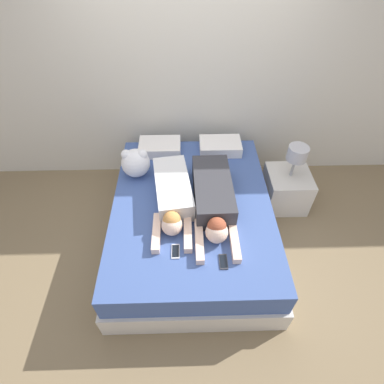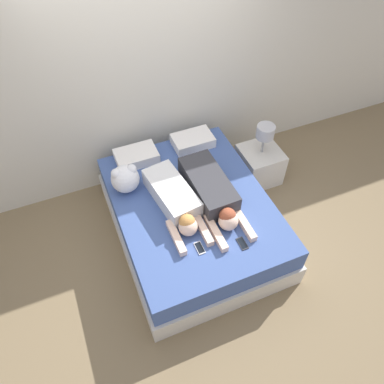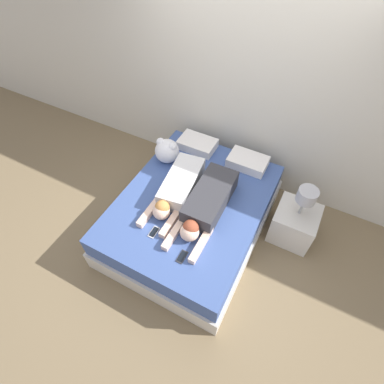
{
  "view_description": "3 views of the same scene",
  "coord_description": "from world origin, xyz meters",
  "px_view_note": "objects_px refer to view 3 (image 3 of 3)",
  "views": [
    {
      "loc": [
        -0.05,
        -1.98,
        2.76
      ],
      "look_at": [
        0.0,
        0.0,
        0.71
      ],
      "focal_mm": 28.0,
      "sensor_mm": 36.0,
      "label": 1
    },
    {
      "loc": [
        -0.96,
        -2.32,
        3.6
      ],
      "look_at": [
        0.0,
        0.0,
        0.71
      ],
      "focal_mm": 35.0,
      "sensor_mm": 36.0,
      "label": 2
    },
    {
      "loc": [
        0.97,
        -1.85,
        3.25
      ],
      "look_at": [
        0.0,
        0.0,
        0.71
      ],
      "focal_mm": 28.0,
      "sensor_mm": 36.0,
      "label": 3
    }
  ],
  "objects_px": {
    "cell_phone_right": "(182,257)",
    "plush_toy": "(167,151)",
    "person_right": "(206,204)",
    "nightstand": "(295,222)",
    "bed": "(192,215)",
    "person_left": "(177,189)",
    "pillow_head_right": "(248,162)",
    "pillow_head_left": "(197,144)",
    "cell_phone_left": "(154,232)"
  },
  "relations": [
    {
      "from": "cell_phone_right",
      "to": "plush_toy",
      "type": "xyz_separation_m",
      "value": [
        -0.82,
        1.11,
        0.15
      ]
    },
    {
      "from": "person_right",
      "to": "nightstand",
      "type": "height_order",
      "value": "nightstand"
    },
    {
      "from": "plush_toy",
      "to": "bed",
      "type": "bearing_deg",
      "value": -37.14
    },
    {
      "from": "person_left",
      "to": "nightstand",
      "type": "bearing_deg",
      "value": 20.3
    },
    {
      "from": "person_left",
      "to": "pillow_head_right",
      "type": "bearing_deg",
      "value": 56.82
    },
    {
      "from": "pillow_head_left",
      "to": "person_left",
      "type": "height_order",
      "value": "person_left"
    },
    {
      "from": "bed",
      "to": "pillow_head_left",
      "type": "height_order",
      "value": "pillow_head_left"
    },
    {
      "from": "person_right",
      "to": "pillow_head_right",
      "type": "bearing_deg",
      "value": 80.29
    },
    {
      "from": "plush_toy",
      "to": "nightstand",
      "type": "height_order",
      "value": "plush_toy"
    },
    {
      "from": "plush_toy",
      "to": "nightstand",
      "type": "distance_m",
      "value": 1.77
    },
    {
      "from": "cell_phone_right",
      "to": "nightstand",
      "type": "distance_m",
      "value": 1.49
    },
    {
      "from": "cell_phone_right",
      "to": "nightstand",
      "type": "relative_size",
      "value": 0.17
    },
    {
      "from": "pillow_head_left",
      "to": "nightstand",
      "type": "xyz_separation_m",
      "value": [
        1.48,
        -0.34,
        -0.36
      ]
    },
    {
      "from": "plush_toy",
      "to": "nightstand",
      "type": "relative_size",
      "value": 0.37
    },
    {
      "from": "bed",
      "to": "plush_toy",
      "type": "xyz_separation_m",
      "value": [
        -0.58,
        0.44,
        0.45
      ]
    },
    {
      "from": "pillow_head_right",
      "to": "bed",
      "type": "bearing_deg",
      "value": -113.16
    },
    {
      "from": "person_right",
      "to": "plush_toy",
      "type": "xyz_separation_m",
      "value": [
        -0.78,
        0.49,
        0.05
      ]
    },
    {
      "from": "pillow_head_left",
      "to": "nightstand",
      "type": "bearing_deg",
      "value": -12.73
    },
    {
      "from": "bed",
      "to": "pillow_head_right",
      "type": "bearing_deg",
      "value": 66.84
    },
    {
      "from": "bed",
      "to": "cell_phone_right",
      "type": "xyz_separation_m",
      "value": [
        0.24,
        -0.67,
        0.29
      ]
    },
    {
      "from": "nightstand",
      "to": "plush_toy",
      "type": "bearing_deg",
      "value": -178.42
    },
    {
      "from": "person_left",
      "to": "cell_phone_left",
      "type": "relative_size",
      "value": 7.42
    },
    {
      "from": "bed",
      "to": "person_left",
      "type": "bearing_deg",
      "value": -179.67
    },
    {
      "from": "nightstand",
      "to": "cell_phone_left",
      "type": "bearing_deg",
      "value": -140.83
    },
    {
      "from": "bed",
      "to": "person_left",
      "type": "height_order",
      "value": "person_left"
    },
    {
      "from": "pillow_head_left",
      "to": "plush_toy",
      "type": "bearing_deg",
      "value": -120.89
    },
    {
      "from": "pillow_head_right",
      "to": "person_right",
      "type": "xyz_separation_m",
      "value": [
        -0.15,
        -0.87,
        0.05
      ]
    },
    {
      "from": "bed",
      "to": "plush_toy",
      "type": "distance_m",
      "value": 0.85
    },
    {
      "from": "person_right",
      "to": "cell_phone_right",
      "type": "height_order",
      "value": "person_right"
    },
    {
      "from": "cell_phone_left",
      "to": "nightstand",
      "type": "height_order",
      "value": "nightstand"
    },
    {
      "from": "cell_phone_right",
      "to": "nightstand",
      "type": "height_order",
      "value": "nightstand"
    },
    {
      "from": "bed",
      "to": "pillow_head_left",
      "type": "relative_size",
      "value": 4.36
    },
    {
      "from": "pillow_head_right",
      "to": "cell_phone_right",
      "type": "bearing_deg",
      "value": -94.16
    },
    {
      "from": "pillow_head_left",
      "to": "person_left",
      "type": "xyz_separation_m",
      "value": [
        0.17,
        -0.82,
        0.04
      ]
    },
    {
      "from": "pillow_head_right",
      "to": "nightstand",
      "type": "distance_m",
      "value": 0.92
    },
    {
      "from": "person_right",
      "to": "cell_phone_left",
      "type": "xyz_separation_m",
      "value": [
        -0.36,
        -0.51,
        -0.11
      ]
    },
    {
      "from": "pillow_head_right",
      "to": "plush_toy",
      "type": "bearing_deg",
      "value": -157.69
    },
    {
      "from": "plush_toy",
      "to": "nightstand",
      "type": "bearing_deg",
      "value": 1.58
    },
    {
      "from": "nightstand",
      "to": "bed",
      "type": "bearing_deg",
      "value": -156.74
    },
    {
      "from": "bed",
      "to": "cell_phone_left",
      "type": "height_order",
      "value": "cell_phone_left"
    },
    {
      "from": "cell_phone_right",
      "to": "nightstand",
      "type": "bearing_deg",
      "value": 52.53
    },
    {
      "from": "person_right",
      "to": "plush_toy",
      "type": "distance_m",
      "value": 0.92
    },
    {
      "from": "cell_phone_left",
      "to": "cell_phone_right",
      "type": "relative_size",
      "value": 1.0
    },
    {
      "from": "pillow_head_right",
      "to": "cell_phone_left",
      "type": "xyz_separation_m",
      "value": [
        -0.51,
        -1.38,
        -0.06
      ]
    },
    {
      "from": "pillow_head_right",
      "to": "person_left",
      "type": "xyz_separation_m",
      "value": [
        -0.54,
        -0.82,
        0.04
      ]
    },
    {
      "from": "pillow_head_right",
      "to": "plush_toy",
      "type": "xyz_separation_m",
      "value": [
        -0.93,
        -0.38,
        0.1
      ]
    },
    {
      "from": "pillow_head_left",
      "to": "plush_toy",
      "type": "height_order",
      "value": "plush_toy"
    },
    {
      "from": "pillow_head_right",
      "to": "plush_toy",
      "type": "height_order",
      "value": "plush_toy"
    },
    {
      "from": "bed",
      "to": "cell_phone_left",
      "type": "relative_size",
      "value": 14.35
    },
    {
      "from": "person_left",
      "to": "cell_phone_right",
      "type": "bearing_deg",
      "value": -57.48
    }
  ]
}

